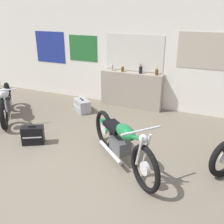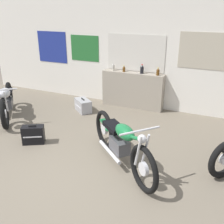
{
  "view_description": "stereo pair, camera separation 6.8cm",
  "coord_description": "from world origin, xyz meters",
  "px_view_note": "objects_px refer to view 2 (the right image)",
  "views": [
    {
      "loc": [
        1.99,
        -2.93,
        2.54
      ],
      "look_at": [
        0.19,
        1.2,
        0.7
      ],
      "focal_mm": 42.0,
      "sensor_mm": 36.0,
      "label": 1
    },
    {
      "loc": [
        2.05,
        -2.9,
        2.54
      ],
      "look_at": [
        0.19,
        1.2,
        0.7
      ],
      "focal_mm": 42.0,
      "sensor_mm": 36.0,
      "label": 2
    }
  ],
  "objects_px": {
    "bottle_leftmost": "(113,67)",
    "bottle_right_center": "(158,72)",
    "hard_case_black": "(33,135)",
    "bottle_center": "(142,69)",
    "bottle_left_center": "(124,69)",
    "motorcycle_green": "(121,142)",
    "hard_case_silver": "(83,105)",
    "motorcycle_silver": "(7,101)"
  },
  "relations": [
    {
      "from": "bottle_left_center",
      "to": "motorcycle_silver",
      "type": "height_order",
      "value": "bottle_left_center"
    },
    {
      "from": "bottle_leftmost",
      "to": "bottle_right_center",
      "type": "bearing_deg",
      "value": -1.27
    },
    {
      "from": "bottle_leftmost",
      "to": "hard_case_black",
      "type": "xyz_separation_m",
      "value": [
        -0.51,
        -2.71,
        -0.84
      ]
    },
    {
      "from": "bottle_center",
      "to": "motorcycle_green",
      "type": "distance_m",
      "value": 2.82
    },
    {
      "from": "bottle_leftmost",
      "to": "bottle_right_center",
      "type": "distance_m",
      "value": 1.22
    },
    {
      "from": "bottle_right_center",
      "to": "hard_case_silver",
      "type": "xyz_separation_m",
      "value": [
        -1.69,
        -0.81,
        -0.87
      ]
    },
    {
      "from": "bottle_right_center",
      "to": "motorcycle_green",
      "type": "bearing_deg",
      "value": -86.98
    },
    {
      "from": "bottle_leftmost",
      "to": "bottle_left_center",
      "type": "distance_m",
      "value": 0.31
    },
    {
      "from": "bottle_right_center",
      "to": "motorcycle_silver",
      "type": "xyz_separation_m",
      "value": [
        -3.15,
        -1.9,
        -0.61
      ]
    },
    {
      "from": "bottle_center",
      "to": "bottle_right_center",
      "type": "bearing_deg",
      "value": -2.08
    },
    {
      "from": "bottle_leftmost",
      "to": "motorcycle_green",
      "type": "distance_m",
      "value": 3.09
    },
    {
      "from": "hard_case_silver",
      "to": "hard_case_black",
      "type": "distance_m",
      "value": 1.87
    },
    {
      "from": "hard_case_black",
      "to": "motorcycle_silver",
      "type": "bearing_deg",
      "value": 151.21
    },
    {
      "from": "bottle_leftmost",
      "to": "hard_case_silver",
      "type": "distance_m",
      "value": 1.3
    },
    {
      "from": "bottle_left_center",
      "to": "motorcycle_green",
      "type": "distance_m",
      "value": 2.94
    },
    {
      "from": "motorcycle_silver",
      "to": "hard_case_black",
      "type": "height_order",
      "value": "motorcycle_silver"
    },
    {
      "from": "motorcycle_silver",
      "to": "bottle_left_center",
      "type": "bearing_deg",
      "value": 40.3
    },
    {
      "from": "bottle_center",
      "to": "hard_case_black",
      "type": "relative_size",
      "value": 0.51
    },
    {
      "from": "bottle_leftmost",
      "to": "motorcycle_silver",
      "type": "xyz_separation_m",
      "value": [
        -1.94,
        -1.93,
        -0.61
      ]
    },
    {
      "from": "bottle_leftmost",
      "to": "hard_case_black",
      "type": "height_order",
      "value": "bottle_leftmost"
    },
    {
      "from": "motorcycle_silver",
      "to": "motorcycle_green",
      "type": "relative_size",
      "value": 0.96
    },
    {
      "from": "motorcycle_silver",
      "to": "bottle_leftmost",
      "type": "bearing_deg",
      "value": 44.86
    },
    {
      "from": "bottle_leftmost",
      "to": "bottle_left_center",
      "type": "xyz_separation_m",
      "value": [
        0.31,
        -0.02,
        -0.01
      ]
    },
    {
      "from": "bottle_center",
      "to": "motorcycle_silver",
      "type": "bearing_deg",
      "value": -145.01
    },
    {
      "from": "bottle_center",
      "to": "bottle_right_center",
      "type": "height_order",
      "value": "bottle_center"
    },
    {
      "from": "bottle_left_center",
      "to": "bottle_right_center",
      "type": "relative_size",
      "value": 0.85
    },
    {
      "from": "bottle_leftmost",
      "to": "bottle_center",
      "type": "distance_m",
      "value": 0.8
    },
    {
      "from": "bottle_leftmost",
      "to": "bottle_left_center",
      "type": "height_order",
      "value": "bottle_leftmost"
    },
    {
      "from": "bottle_center",
      "to": "hard_case_black",
      "type": "xyz_separation_m",
      "value": [
        -1.31,
        -2.7,
        -0.86
      ]
    },
    {
      "from": "bottle_left_center",
      "to": "motorcycle_green",
      "type": "bearing_deg",
      "value": -68.74
    },
    {
      "from": "bottle_center",
      "to": "hard_case_black",
      "type": "distance_m",
      "value": 3.12
    },
    {
      "from": "bottle_left_center",
      "to": "bottle_center",
      "type": "bearing_deg",
      "value": 0.91
    },
    {
      "from": "motorcycle_silver",
      "to": "bottle_right_center",
      "type": "bearing_deg",
      "value": 31.06
    },
    {
      "from": "motorcycle_silver",
      "to": "hard_case_silver",
      "type": "height_order",
      "value": "motorcycle_silver"
    },
    {
      "from": "bottle_left_center",
      "to": "bottle_center",
      "type": "relative_size",
      "value": 0.69
    },
    {
      "from": "bottle_leftmost",
      "to": "bottle_right_center",
      "type": "height_order",
      "value": "bottle_leftmost"
    },
    {
      "from": "bottle_left_center",
      "to": "hard_case_black",
      "type": "xyz_separation_m",
      "value": [
        -0.82,
        -2.69,
        -0.83
      ]
    },
    {
      "from": "bottle_leftmost",
      "to": "hard_case_black",
      "type": "relative_size",
      "value": 0.42
    },
    {
      "from": "bottle_left_center",
      "to": "hard_case_silver",
      "type": "bearing_deg",
      "value": -133.78
    },
    {
      "from": "bottle_center",
      "to": "hard_case_silver",
      "type": "xyz_separation_m",
      "value": [
        -1.27,
        -0.83,
        -0.89
      ]
    },
    {
      "from": "bottle_center",
      "to": "hard_case_silver",
      "type": "height_order",
      "value": "bottle_center"
    },
    {
      "from": "bottle_center",
      "to": "bottle_left_center",
      "type": "bearing_deg",
      "value": -179.09
    }
  ]
}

